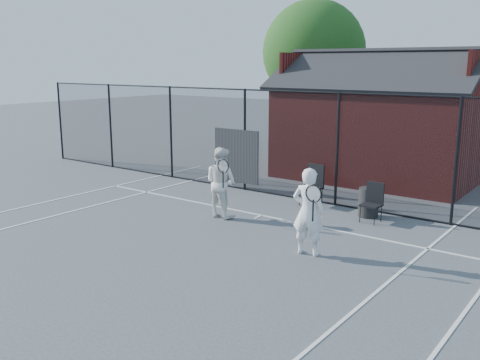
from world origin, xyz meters
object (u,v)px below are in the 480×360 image
Objects in this scene: waste_bin at (369,202)px; player_front at (308,212)px; clubhouse at (379,130)px; player_back at (221,182)px; chair_left at (311,186)px; chair_right at (371,203)px.

player_front is at bearing -87.55° from waste_bin.
waste_bin is (1.65, -4.48, -1.25)m from clubhouse.
waste_bin is (2.93, 2.16, -0.51)m from player_back.
clubhouse is at bearing 95.29° from chair_left.
player_front reaches higher than chair_left.
chair_right is at bearing -9.02° from chair_left.
player_back is at bearing -113.79° from chair_left.
chair_right is 0.49m from waste_bin.
clubhouse is 5.38m from chair_right.
player_front is 1.90× the size of chair_right.
player_back is 3.64m from chair_right.
chair_right is (1.89, -4.90, -1.15)m from clubhouse.
clubhouse is 9.02× the size of waste_bin.
clubhouse is at bearing 113.68° from chair_right.
player_front is 3.81m from chair_left.
player_front is 1.65× the size of chair_left.
player_back is at bearing 160.44° from player_front.
chair_right is at bearing 87.91° from player_front.
clubhouse is at bearing 102.99° from player_front.
chair_left is 1.97m from chair_right.
chair_right is (1.91, -0.50, -0.07)m from chair_left.
player_front is 3.30m from waste_bin.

